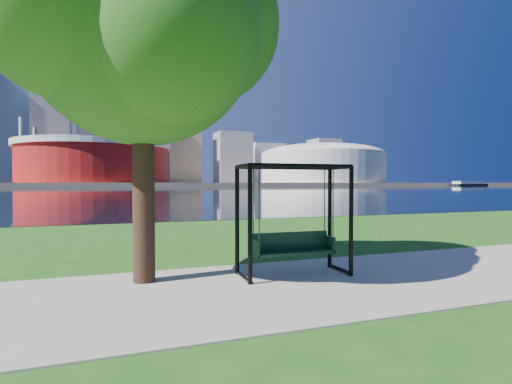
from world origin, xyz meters
TOP-DOWN VIEW (x-y plane):
  - ground at (0.00, 0.00)m, footprint 900.00×900.00m
  - path at (0.00, -0.50)m, footprint 120.00×4.00m
  - river at (0.00, 102.00)m, footprint 900.00×180.00m
  - far_bank at (0.00, 306.00)m, footprint 900.00×228.00m
  - stadium at (-10.00, 235.00)m, footprint 83.00×83.00m
  - arena at (135.00, 235.00)m, footprint 84.00×84.00m
  - skyline at (-4.27, 319.39)m, footprint 392.00×66.00m
  - swing at (0.60, 0.21)m, footprint 2.17×0.99m
  - park_tree at (-2.25, 0.71)m, footprint 5.58×5.04m
  - barge at (212.81, 185.31)m, footprint 29.79×11.37m

SIDE VIEW (x-z plane):
  - ground at x=0.00m, z-range 0.00..0.00m
  - river at x=0.00m, z-range 0.00..0.02m
  - path at x=0.00m, z-range 0.00..0.03m
  - far_bank at x=0.00m, z-range 0.00..2.00m
  - swing at x=0.60m, z-range -0.04..2.16m
  - barge at x=212.81m, z-range -0.13..2.77m
  - park_tree at x=-2.25m, z-range 1.35..8.28m
  - stadium at x=-10.00m, z-range -1.77..30.23m
  - arena at x=135.00m, z-range 2.59..29.15m
  - skyline at x=-4.27m, z-range -12.36..84.14m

